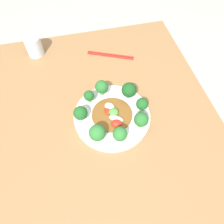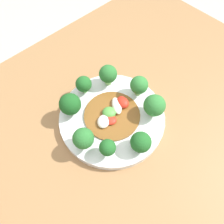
{
  "view_description": "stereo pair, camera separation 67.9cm",
  "coord_description": "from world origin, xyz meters",
  "px_view_note": "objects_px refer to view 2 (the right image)",
  "views": [
    {
      "loc": [
        0.41,
        -0.08,
        1.44
      ],
      "look_at": [
        -0.03,
        0.02,
        0.75
      ],
      "focal_mm": 35.0,
      "sensor_mm": 36.0,
      "label": 1
    },
    {
      "loc": [
        -0.23,
        -0.19,
        1.26
      ],
      "look_at": [
        -0.03,
        0.02,
        0.75
      ],
      "focal_mm": 35.0,
      "sensor_mm": 36.0,
      "label": 2
    }
  ],
  "objects_px": {
    "broccoli_southwest": "(108,148)",
    "broccoli_north": "(84,84)",
    "broccoli_east": "(139,85)",
    "broccoli_south": "(141,142)",
    "broccoli_west": "(83,139)",
    "stirfry_center": "(112,113)",
    "plate": "(112,118)",
    "broccoli_northeast": "(108,74)",
    "broccoli_southeast": "(154,106)",
    "broccoli_northwest": "(70,104)"
  },
  "relations": [
    {
      "from": "broccoli_south",
      "to": "broccoli_northeast",
      "type": "bearing_deg",
      "value": 68.09
    },
    {
      "from": "plate",
      "to": "broccoli_northeast",
      "type": "relative_size",
      "value": 4.24
    },
    {
      "from": "broccoli_southwest",
      "to": "broccoli_south",
      "type": "xyz_separation_m",
      "value": [
        0.07,
        -0.04,
        -0.0
      ]
    },
    {
      "from": "broccoli_southwest",
      "to": "broccoli_southeast",
      "type": "bearing_deg",
      "value": -0.09
    },
    {
      "from": "broccoli_east",
      "to": "broccoli_south",
      "type": "relative_size",
      "value": 1.1
    },
    {
      "from": "broccoli_southwest",
      "to": "broccoli_north",
      "type": "height_order",
      "value": "broccoli_southwest"
    },
    {
      "from": "broccoli_southwest",
      "to": "broccoli_south",
      "type": "height_order",
      "value": "broccoli_south"
    },
    {
      "from": "broccoli_southeast",
      "to": "broccoli_northeast",
      "type": "height_order",
      "value": "broccoli_southeast"
    },
    {
      "from": "broccoli_northeast",
      "to": "broccoli_northwest",
      "type": "bearing_deg",
      "value": -178.07
    },
    {
      "from": "broccoli_southwest",
      "to": "broccoli_east",
      "type": "bearing_deg",
      "value": 21.47
    },
    {
      "from": "broccoli_southwest",
      "to": "plate",
      "type": "bearing_deg",
      "value": 41.04
    },
    {
      "from": "broccoli_east",
      "to": "broccoli_southeast",
      "type": "bearing_deg",
      "value": -105.76
    },
    {
      "from": "broccoli_west",
      "to": "broccoli_north",
      "type": "height_order",
      "value": "broccoli_west"
    },
    {
      "from": "plate",
      "to": "broccoli_southeast",
      "type": "height_order",
      "value": "broccoli_southeast"
    },
    {
      "from": "broccoli_northeast",
      "to": "stirfry_center",
      "type": "relative_size",
      "value": 0.45
    },
    {
      "from": "broccoli_west",
      "to": "stirfry_center",
      "type": "distance_m",
      "value": 0.12
    },
    {
      "from": "broccoli_east",
      "to": "stirfry_center",
      "type": "xyz_separation_m",
      "value": [
        -0.1,
        -0.0,
        -0.03
      ]
    },
    {
      "from": "broccoli_southwest",
      "to": "broccoli_south",
      "type": "distance_m",
      "value": 0.08
    },
    {
      "from": "broccoli_northeast",
      "to": "stirfry_center",
      "type": "bearing_deg",
      "value": -127.1
    },
    {
      "from": "broccoli_east",
      "to": "stirfry_center",
      "type": "distance_m",
      "value": 0.11
    },
    {
      "from": "broccoli_west",
      "to": "broccoli_east",
      "type": "relative_size",
      "value": 1.03
    },
    {
      "from": "broccoli_west",
      "to": "broccoli_northwest",
      "type": "relative_size",
      "value": 0.99
    },
    {
      "from": "stirfry_center",
      "to": "plate",
      "type": "bearing_deg",
      "value": -147.18
    },
    {
      "from": "broccoli_west",
      "to": "stirfry_center",
      "type": "xyz_separation_m",
      "value": [
        0.11,
        0.02,
        -0.03
      ]
    },
    {
      "from": "plate",
      "to": "broccoli_northwest",
      "type": "xyz_separation_m",
      "value": [
        -0.07,
        0.09,
        0.05
      ]
    },
    {
      "from": "stirfry_center",
      "to": "broccoli_south",
      "type": "bearing_deg",
      "value": -97.73
    },
    {
      "from": "plate",
      "to": "broccoli_southeast",
      "type": "relative_size",
      "value": 4.05
    },
    {
      "from": "broccoli_southwest",
      "to": "broccoli_northeast",
      "type": "relative_size",
      "value": 0.84
    },
    {
      "from": "broccoli_west",
      "to": "broccoli_north",
      "type": "xyz_separation_m",
      "value": [
        0.11,
        0.13,
        -0.01
      ]
    },
    {
      "from": "plate",
      "to": "broccoli_west",
      "type": "relative_size",
      "value": 4.28
    },
    {
      "from": "broccoli_east",
      "to": "broccoli_northeast",
      "type": "relative_size",
      "value": 0.96
    },
    {
      "from": "broccoli_east",
      "to": "broccoli_southeast",
      "type": "xyz_separation_m",
      "value": [
        -0.02,
        -0.08,
        0.0
      ]
    },
    {
      "from": "broccoli_south",
      "to": "broccoli_southwest",
      "type": "bearing_deg",
      "value": 147.35
    },
    {
      "from": "broccoli_west",
      "to": "broccoli_northeast",
      "type": "distance_m",
      "value": 0.21
    },
    {
      "from": "broccoli_northeast",
      "to": "stirfry_center",
      "type": "xyz_separation_m",
      "value": [
        -0.07,
        -0.09,
        -0.03
      ]
    },
    {
      "from": "broccoli_west",
      "to": "broccoli_east",
      "type": "distance_m",
      "value": 0.22
    },
    {
      "from": "broccoli_southwest",
      "to": "broccoli_south",
      "type": "bearing_deg",
      "value": -32.65
    },
    {
      "from": "plate",
      "to": "broccoli_east",
      "type": "distance_m",
      "value": 0.12
    },
    {
      "from": "broccoli_southeast",
      "to": "broccoli_south",
      "type": "distance_m",
      "value": 0.11
    },
    {
      "from": "broccoli_west",
      "to": "broccoli_southwest",
      "type": "bearing_deg",
      "value": -63.65
    },
    {
      "from": "broccoli_east",
      "to": "broccoli_northwest",
      "type": "height_order",
      "value": "broccoli_northwest"
    },
    {
      "from": "broccoli_southwest",
      "to": "stirfry_center",
      "type": "relative_size",
      "value": 0.37
    },
    {
      "from": "plate",
      "to": "stirfry_center",
      "type": "bearing_deg",
      "value": 32.82
    },
    {
      "from": "broccoli_east",
      "to": "broccoli_northeast",
      "type": "xyz_separation_m",
      "value": [
        -0.04,
        0.09,
        0.0
      ]
    },
    {
      "from": "plate",
      "to": "broccoli_northeast",
      "type": "height_order",
      "value": "broccoli_northeast"
    },
    {
      "from": "broccoli_southwest",
      "to": "broccoli_northwest",
      "type": "relative_size",
      "value": 0.84
    },
    {
      "from": "broccoli_west",
      "to": "broccoli_southwest",
      "type": "height_order",
      "value": "broccoli_west"
    },
    {
      "from": "broccoli_southeast",
      "to": "broccoli_northeast",
      "type": "distance_m",
      "value": 0.16
    },
    {
      "from": "broccoli_northeast",
      "to": "broccoli_northwest",
      "type": "xyz_separation_m",
      "value": [
        -0.14,
        -0.0,
        -0.0
      ]
    },
    {
      "from": "broccoli_southwest",
      "to": "broccoli_north",
      "type": "xyz_separation_m",
      "value": [
        0.08,
        0.19,
        -0.0
      ]
    }
  ]
}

